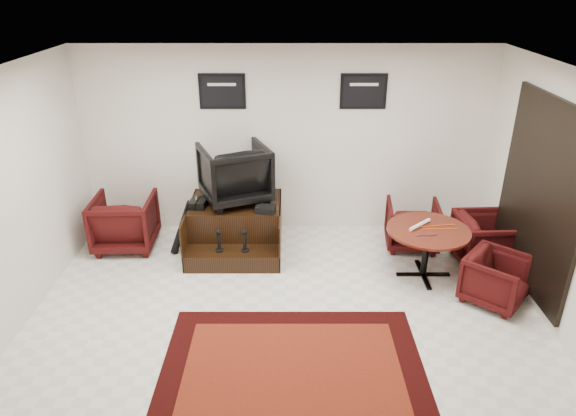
{
  "coord_description": "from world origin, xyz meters",
  "views": [
    {
      "loc": [
        0.03,
        -4.79,
        3.68
      ],
      "look_at": [
        0.03,
        0.9,
        1.06
      ],
      "focal_mm": 32.0,
      "sensor_mm": 36.0,
      "label": 1
    }
  ],
  "objects_px": {
    "armchair_side": "(125,219)",
    "table_chair_corner": "(497,277)",
    "table_chair_back": "(412,223)",
    "table_chair_window": "(487,238)",
    "shine_chair": "(234,170)",
    "meeting_table": "(428,235)",
    "shine_podium": "(236,227)"
  },
  "relations": [
    {
      "from": "shine_chair",
      "to": "meeting_table",
      "type": "xyz_separation_m",
      "value": [
        2.56,
        -0.96,
        -0.53
      ]
    },
    {
      "from": "table_chair_back",
      "to": "shine_chair",
      "type": "bearing_deg",
      "value": 2.96
    },
    {
      "from": "shine_podium",
      "to": "table_chair_window",
      "type": "distance_m",
      "value": 3.5
    },
    {
      "from": "armchair_side",
      "to": "table_chair_window",
      "type": "xyz_separation_m",
      "value": [
        5.07,
        -0.5,
        -0.04
      ]
    },
    {
      "from": "meeting_table",
      "to": "table_chair_window",
      "type": "relative_size",
      "value": 1.35
    },
    {
      "from": "armchair_side",
      "to": "table_chair_back",
      "type": "relative_size",
      "value": 1.16
    },
    {
      "from": "shine_chair",
      "to": "table_chair_corner",
      "type": "height_order",
      "value": "shine_chair"
    },
    {
      "from": "armchair_side",
      "to": "table_chair_corner",
      "type": "height_order",
      "value": "armchair_side"
    },
    {
      "from": "shine_podium",
      "to": "meeting_table",
      "type": "relative_size",
      "value": 1.28
    },
    {
      "from": "table_chair_window",
      "to": "shine_chair",
      "type": "bearing_deg",
      "value": 76.53
    },
    {
      "from": "shine_podium",
      "to": "armchair_side",
      "type": "relative_size",
      "value": 1.56
    },
    {
      "from": "shine_podium",
      "to": "shine_chair",
      "type": "height_order",
      "value": "shine_chair"
    },
    {
      "from": "armchair_side",
      "to": "table_chair_corner",
      "type": "xyz_separation_m",
      "value": [
        4.88,
        -1.4,
        -0.09
      ]
    },
    {
      "from": "table_chair_corner",
      "to": "armchair_side",
      "type": "bearing_deg",
      "value": 114.45
    },
    {
      "from": "shine_podium",
      "to": "table_chair_window",
      "type": "height_order",
      "value": "table_chair_window"
    },
    {
      "from": "shine_chair",
      "to": "armchair_side",
      "type": "distance_m",
      "value": 1.76
    },
    {
      "from": "table_chair_back",
      "to": "table_chair_corner",
      "type": "xyz_separation_m",
      "value": [
        0.71,
        -1.41,
        -0.03
      ]
    },
    {
      "from": "shine_chair",
      "to": "table_chair_corner",
      "type": "relative_size",
      "value": 1.33
    },
    {
      "from": "table_chair_window",
      "to": "table_chair_corner",
      "type": "bearing_deg",
      "value": 165.29
    },
    {
      "from": "armchair_side",
      "to": "table_chair_back",
      "type": "bearing_deg",
      "value": 178.29
    },
    {
      "from": "shine_podium",
      "to": "table_chair_window",
      "type": "bearing_deg",
      "value": -8.31
    },
    {
      "from": "meeting_table",
      "to": "table_chair_back",
      "type": "bearing_deg",
      "value": 89.57
    },
    {
      "from": "meeting_table",
      "to": "shine_chair",
      "type": "bearing_deg",
      "value": 159.42
    },
    {
      "from": "table_chair_back",
      "to": "table_chair_window",
      "type": "xyz_separation_m",
      "value": [
        0.9,
        -0.51,
        0.02
      ]
    },
    {
      "from": "table_chair_corner",
      "to": "table_chair_window",
      "type": "bearing_deg",
      "value": 28.63
    },
    {
      "from": "shine_podium",
      "to": "armchair_side",
      "type": "bearing_deg",
      "value": -179.78
    },
    {
      "from": "meeting_table",
      "to": "table_chair_window",
      "type": "distance_m",
      "value": 0.98
    },
    {
      "from": "table_chair_back",
      "to": "shine_podium",
      "type": "bearing_deg",
      "value": 6.07
    },
    {
      "from": "shine_podium",
      "to": "meeting_table",
      "type": "xyz_separation_m",
      "value": [
        2.56,
        -0.82,
        0.29
      ]
    },
    {
      "from": "shine_chair",
      "to": "meeting_table",
      "type": "relative_size",
      "value": 0.87
    },
    {
      "from": "armchair_side",
      "to": "table_chair_back",
      "type": "xyz_separation_m",
      "value": [
        4.17,
        0.01,
        -0.06
      ]
    },
    {
      "from": "table_chair_window",
      "to": "table_chair_corner",
      "type": "relative_size",
      "value": 1.14
    }
  ]
}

